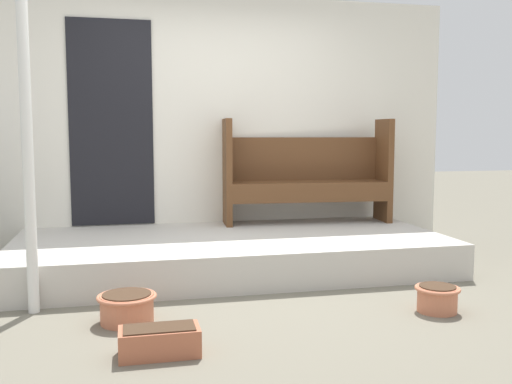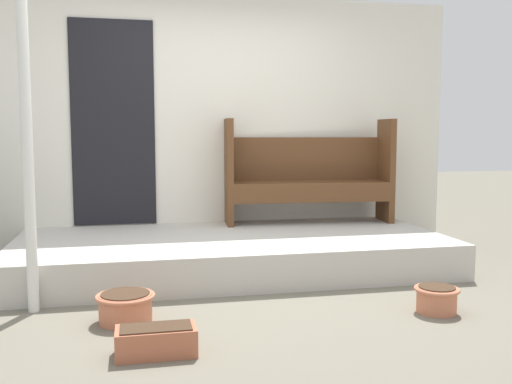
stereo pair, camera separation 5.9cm
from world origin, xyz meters
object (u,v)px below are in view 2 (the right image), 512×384
at_px(support_post, 27,140).
at_px(flower_pot_middle, 437,298).
at_px(flower_pot_left, 126,306).
at_px(planter_box_rect, 156,341).
at_px(bench, 308,172).

bearing_deg(support_post, flower_pot_middle, -12.61).
distance_m(flower_pot_left, planter_box_rect, 0.63).
height_order(flower_pot_left, planter_box_rect, flower_pot_left).
bearing_deg(flower_pot_left, support_post, 150.13).
bearing_deg(planter_box_rect, support_post, 129.60).
relative_size(support_post, planter_box_rect, 5.32).
xyz_separation_m(bench, flower_pot_left, (-1.82, -1.89, -0.71)).
bearing_deg(flower_pot_left, planter_box_rect, -74.02).
height_order(bench, flower_pot_left, bench).
bearing_deg(planter_box_rect, flower_pot_middle, 10.60).
relative_size(bench, flower_pot_middle, 5.60).
bearing_deg(bench, flower_pot_middle, -79.14).
bearing_deg(flower_pot_left, flower_pot_middle, -6.78).
xyz_separation_m(flower_pot_left, flower_pot_middle, (2.08, -0.25, -0.00)).
bearing_deg(flower_pot_middle, support_post, 167.39).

